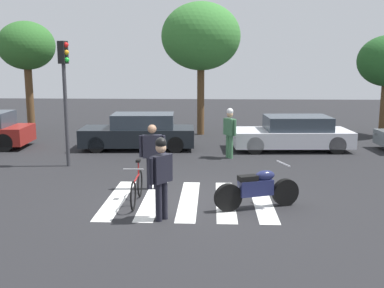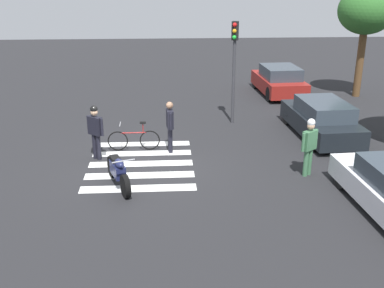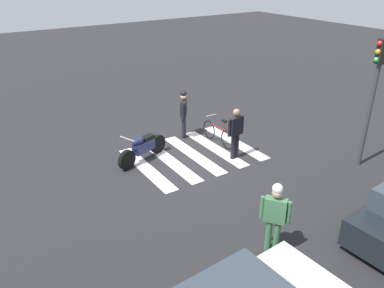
# 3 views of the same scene
# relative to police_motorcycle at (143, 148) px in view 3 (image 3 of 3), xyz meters

# --- Properties ---
(ground_plane) EXTENTS (60.00, 60.00, 0.00)m
(ground_plane) POSITION_rel_police_motorcycle_xyz_m (-1.61, 0.55, -0.46)
(ground_plane) COLOR #232326
(police_motorcycle) EXTENTS (2.02, 0.94, 1.04)m
(police_motorcycle) POSITION_rel_police_motorcycle_xyz_m (0.00, 0.00, 0.00)
(police_motorcycle) COLOR black
(police_motorcycle) RESTS_ON ground_plane
(leaning_bicycle) EXTENTS (0.46, 1.77, 1.00)m
(leaning_bicycle) POSITION_rel_police_motorcycle_xyz_m (-2.85, 0.28, -0.08)
(leaning_bicycle) COLOR black
(leaning_bicycle) RESTS_ON ground_plane
(officer_on_foot) EXTENTS (0.46, 0.56, 1.81)m
(officer_on_foot) POSITION_rel_police_motorcycle_xyz_m (-2.12, -0.88, 0.59)
(officer_on_foot) COLOR black
(officer_on_foot) RESTS_ON ground_plane
(officer_by_motorcycle) EXTENTS (0.69, 0.25, 1.74)m
(officer_by_motorcycle) POSITION_rel_police_motorcycle_xyz_m (-2.63, 1.50, 0.54)
(officer_by_motorcycle) COLOR black
(officer_by_motorcycle) RESTS_ON ground_plane
(pedestrian_bystander) EXTENTS (0.44, 0.56, 1.77)m
(pedestrian_bystander) POSITION_rel_police_motorcycle_xyz_m (-0.44, 5.55, 0.56)
(pedestrian_bystander) COLOR #3F724C
(pedestrian_bystander) RESTS_ON ground_plane
(crosswalk_stripes) EXTENTS (4.05, 3.28, 0.01)m
(crosswalk_stripes) POSITION_rel_police_motorcycle_xyz_m (-1.61, 0.55, -0.46)
(crosswalk_stripes) COLOR silver
(crosswalk_stripes) RESTS_ON ground_plane
(traffic_light_pole) EXTENTS (0.36, 0.30, 3.99)m
(traffic_light_pole) POSITION_rel_police_motorcycle_xyz_m (-5.72, 4.05, 2.23)
(traffic_light_pole) COLOR #38383D
(traffic_light_pole) RESTS_ON ground_plane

